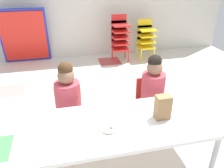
% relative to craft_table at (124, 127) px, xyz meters
% --- Properties ---
extents(ground_plane, '(6.29, 5.53, 0.02)m').
position_rel_craft_table_xyz_m(ground_plane, '(0.03, 0.57, -0.52)').
color(ground_plane, silver).
extents(craft_table, '(1.63, 0.69, 0.56)m').
position_rel_craft_table_xyz_m(craft_table, '(0.00, 0.00, 0.00)').
color(craft_table, white).
rests_on(craft_table, ground_plane).
extents(seated_child_near_camera, '(0.33, 0.33, 0.92)m').
position_rel_craft_table_xyz_m(seated_child_near_camera, '(-0.45, 0.58, 0.05)').
color(seated_child_near_camera, red).
rests_on(seated_child_near_camera, ground_plane).
extents(seated_child_middle_seat, '(0.32, 0.32, 0.92)m').
position_rel_craft_table_xyz_m(seated_child_middle_seat, '(0.49, 0.58, 0.05)').
color(seated_child_middle_seat, red).
rests_on(seated_child_middle_seat, ground_plane).
extents(kid_chair_red_stack, '(0.32, 0.30, 0.92)m').
position_rel_craft_table_xyz_m(kid_chair_red_stack, '(0.71, 2.84, 0.01)').
color(kid_chair_red_stack, red).
rests_on(kid_chair_red_stack, ground_plane).
extents(kid_chair_yellow_stack, '(0.32, 0.30, 0.80)m').
position_rel_craft_table_xyz_m(kid_chair_yellow_stack, '(1.26, 2.84, -0.05)').
color(kid_chair_yellow_stack, yellow).
rests_on(kid_chair_yellow_stack, ground_plane).
extents(folded_activity_table, '(0.90, 0.29, 1.09)m').
position_rel_craft_table_xyz_m(folded_activity_table, '(-1.14, 3.13, 0.03)').
color(folded_activity_table, '#1E33BF').
rests_on(folded_activity_table, ground_plane).
extents(paper_bag_brown, '(0.13, 0.09, 0.22)m').
position_rel_craft_table_xyz_m(paper_bag_brown, '(0.34, -0.01, 0.16)').
color(paper_bag_brown, '#9E754C').
rests_on(paper_bag_brown, craft_table).
extents(paper_plate_near_edge, '(0.18, 0.18, 0.01)m').
position_rel_craft_table_xyz_m(paper_plate_near_edge, '(-0.15, -0.09, 0.05)').
color(paper_plate_near_edge, white).
rests_on(paper_plate_near_edge, craft_table).
extents(donut_powdered_on_plate, '(0.12, 0.12, 0.03)m').
position_rel_craft_table_xyz_m(donut_powdered_on_plate, '(-0.15, -0.09, 0.07)').
color(donut_powdered_on_plate, white).
rests_on(donut_powdered_on_plate, craft_table).
extents(donut_powdered_loose, '(0.10, 0.10, 0.03)m').
position_rel_craft_table_xyz_m(donut_powdered_loose, '(-0.19, -0.06, 0.06)').
color(donut_powdered_loose, white).
rests_on(donut_powdered_loose, craft_table).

